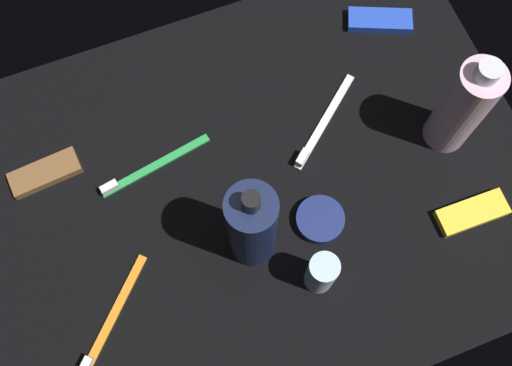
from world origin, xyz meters
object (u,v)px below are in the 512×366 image
Objects in this scene: toothbrush_green at (149,168)px; toothbrush_white at (322,126)px; deodorant_stick at (321,273)px; bodywash_bottle at (463,107)px; snack_bar_yellow at (472,213)px; lotion_bottle at (252,226)px; snack_bar_blue at (380,20)px; cream_tin_left at (320,220)px; snack_bar_brown at (45,173)px; toothbrush_orange at (109,322)px.

toothbrush_white is at bearing 173.79° from toothbrush_green.
deodorant_stick reaches higher than toothbrush_green.
snack_bar_yellow is at bearing 80.50° from bodywash_bottle.
lotion_bottle is 1.21× the size of toothbrush_green.
snack_bar_blue is at bearing -139.47° from toothbrush_white.
snack_bar_blue is at bearing -129.05° from cream_tin_left.
snack_bar_brown is at bearing -18.09° from toothbrush_green.
snack_bar_yellow is (-53.82, 4.02, 0.14)cm from toothbrush_orange.
bodywash_bottle is (-33.67, -5.57, -0.38)cm from lotion_bottle.
snack_bar_blue is (-55.11, -30.58, 0.14)cm from toothbrush_orange.
deodorant_stick is at bearing 132.92° from snack_bar_brown.
bodywash_bottle is at bearing -152.86° from deodorant_stick.
lotion_bottle is 2.09× the size of snack_bar_brown.
toothbrush_green is 15.43cm from snack_bar_brown.
snack_bar_blue is at bearing -165.73° from toothbrush_green.
cream_tin_left is at bearing 141.23° from toothbrush_green.
snack_bar_brown is 63.24cm from snack_bar_yellow.
toothbrush_orange is 1.93× the size of cream_tin_left.
toothbrush_white is 0.82× the size of toothbrush_green.
toothbrush_orange is (22.32, 3.37, -9.03)cm from lotion_bottle.
snack_bar_yellow is at bearing 148.73° from snack_bar_brown.
deodorant_stick is 1.33× the size of cream_tin_left.
toothbrush_green is at bearing 37.59° from snack_bar_blue.
cream_tin_left is at bearing -17.22° from snack_bar_yellow.
lotion_bottle is 43.53cm from snack_bar_blue.
cream_tin_left is (6.15, 13.72, 0.27)cm from toothbrush_white.
toothbrush_orange is at bearing -3.20° from snack_bar_yellow.
bodywash_bottle reaches higher than cream_tin_left.
lotion_bottle reaches higher than toothbrush_green.
deodorant_stick is at bearing 27.14° from bodywash_bottle.
snack_bar_brown is 1.00× the size of snack_bar_yellow.
lotion_bottle reaches higher than bodywash_bottle.
toothbrush_green is 44.51cm from snack_bar_blue.
toothbrush_white is 1.07× the size of toothbrush_orange.
bodywash_bottle is 15.66cm from snack_bar_yellow.
snack_bar_yellow is (2.17, 12.97, -8.51)cm from bodywash_bottle.
snack_bar_brown is at bearing 29.43° from snack_bar_blue.
toothbrush_orange is at bearing 5.17° from cream_tin_left.
toothbrush_white and toothbrush_orange have the same top height.
snack_bar_brown is at bearing -31.20° from cream_tin_left.
snack_bar_brown is 41.37cm from cream_tin_left.
toothbrush_orange is at bearing 91.71° from snack_bar_brown.
bodywash_bottle is at bearing -170.92° from toothbrush_orange.
toothbrush_green is at bearing -57.50° from lotion_bottle.
toothbrush_white is 27.04cm from toothbrush_green.
lotion_bottle is at bearing 38.82° from toothbrush_white.
toothbrush_green is 48.05cm from snack_bar_yellow.
bodywash_bottle is at bearing -165.58° from cream_tin_left.
toothbrush_white is at bearing -53.07° from snack_bar_yellow.
cream_tin_left is (-35.39, 21.43, 0.13)cm from snack_bar_brown.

